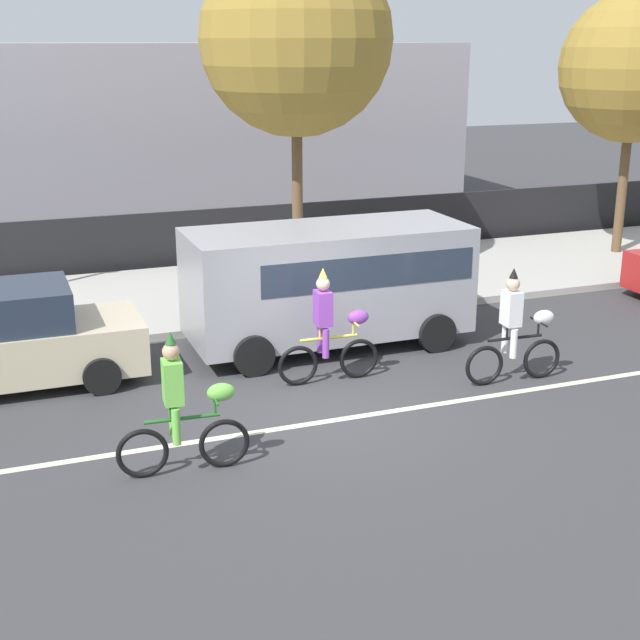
{
  "coord_description": "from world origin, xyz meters",
  "views": [
    {
      "loc": [
        -4.5,
        -11.67,
        5.33
      ],
      "look_at": [
        0.37,
        1.2,
        1.0
      ],
      "focal_mm": 50.0,
      "sensor_mm": 36.0,
      "label": 1
    }
  ],
  "objects_px": {
    "parade_cyclist_purple": "(330,332)",
    "parked_van_grey": "(331,277)",
    "parade_cyclist_zebra": "(516,332)",
    "parked_car_beige": "(9,340)",
    "parade_cyclist_lime": "(183,412)"
  },
  "relations": [
    {
      "from": "parade_cyclist_purple",
      "to": "parked_van_grey",
      "type": "distance_m",
      "value": 1.89
    },
    {
      "from": "parade_cyclist_zebra",
      "to": "parked_van_grey",
      "type": "xyz_separation_m",
      "value": [
        -2.11,
        2.77,
        0.44
      ]
    },
    {
      "from": "parked_van_grey",
      "to": "parked_car_beige",
      "type": "bearing_deg",
      "value": -179.17
    },
    {
      "from": "parked_van_grey",
      "to": "parked_car_beige",
      "type": "height_order",
      "value": "parked_van_grey"
    },
    {
      "from": "parade_cyclist_purple",
      "to": "parked_car_beige",
      "type": "xyz_separation_m",
      "value": [
        -4.84,
        1.62,
        -0.06
      ]
    },
    {
      "from": "parked_van_grey",
      "to": "parade_cyclist_lime",
      "type": "bearing_deg",
      "value": -131.72
    },
    {
      "from": "parade_cyclist_zebra",
      "to": "parade_cyclist_purple",
      "type": "bearing_deg",
      "value": 159.17
    },
    {
      "from": "parade_cyclist_lime",
      "to": "parked_car_beige",
      "type": "xyz_separation_m",
      "value": [
        -1.94,
        3.95,
        -0.06
      ]
    },
    {
      "from": "parade_cyclist_lime",
      "to": "parade_cyclist_zebra",
      "type": "xyz_separation_m",
      "value": [
        5.71,
        1.26,
        0.0
      ]
    },
    {
      "from": "parade_cyclist_purple",
      "to": "parked_car_beige",
      "type": "height_order",
      "value": "parade_cyclist_purple"
    },
    {
      "from": "parade_cyclist_lime",
      "to": "parked_car_beige",
      "type": "distance_m",
      "value": 4.41
    },
    {
      "from": "parade_cyclist_purple",
      "to": "parked_van_grey",
      "type": "bearing_deg",
      "value": 67.78
    },
    {
      "from": "parade_cyclist_lime",
      "to": "parked_van_grey",
      "type": "relative_size",
      "value": 0.38
    },
    {
      "from": "parade_cyclist_purple",
      "to": "parked_van_grey",
      "type": "xyz_separation_m",
      "value": [
        0.7,
        1.7,
        0.44
      ]
    },
    {
      "from": "parade_cyclist_lime",
      "to": "parade_cyclist_zebra",
      "type": "distance_m",
      "value": 5.85
    }
  ]
}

